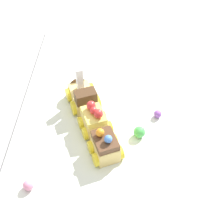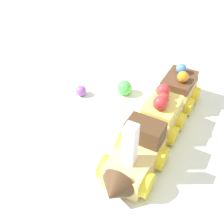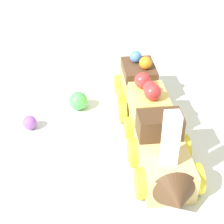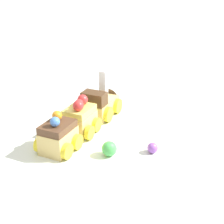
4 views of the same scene
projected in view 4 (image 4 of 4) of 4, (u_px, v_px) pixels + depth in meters
name	position (u px, v px, depth m)	size (l,w,h in m)	color
ground_plane	(109.00, 136.00, 0.66)	(10.00, 10.00, 0.00)	#B2B2B7
display_board	(109.00, 133.00, 0.66)	(0.82, 0.47, 0.01)	silver
cake_train_locomotive	(102.00, 103.00, 0.73)	(0.13, 0.10, 0.10)	#E5C675
cake_car_lemon	(80.00, 119.00, 0.64)	(0.09, 0.09, 0.08)	#E5C675
cake_car_chocolate	(58.00, 137.00, 0.58)	(0.09, 0.09, 0.07)	#E5C675
gumball_purple	(152.00, 148.00, 0.57)	(0.02, 0.02, 0.02)	#9956C6
gumball_green	(109.00, 149.00, 0.56)	(0.03, 0.03, 0.03)	#4CBC56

